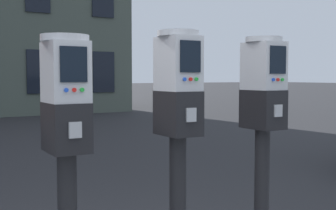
# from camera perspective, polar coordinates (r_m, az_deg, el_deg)

# --- Properties ---
(parking_meter_near_kerb) EXTENTS (0.22, 0.25, 1.49)m
(parking_meter_near_kerb) POSITION_cam_1_polar(r_m,az_deg,el_deg) (2.05, -13.10, -4.17)
(parking_meter_near_kerb) COLOR black
(parking_meter_near_kerb) RESTS_ON sidewalk_slab
(parking_meter_twin_adjacent) EXTENTS (0.22, 0.25, 1.54)m
(parking_meter_twin_adjacent) POSITION_cam_1_polar(r_m,az_deg,el_deg) (2.30, 1.31, -2.32)
(parking_meter_twin_adjacent) COLOR black
(parking_meter_twin_adjacent) RESTS_ON sidewalk_slab
(parking_meter_end_of_row) EXTENTS (0.22, 0.25, 1.54)m
(parking_meter_end_of_row) POSITION_cam_1_polar(r_m,az_deg,el_deg) (2.67, 12.26, -1.63)
(parking_meter_end_of_row) COLOR black
(parking_meter_end_of_row) RESTS_ON sidewalk_slab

